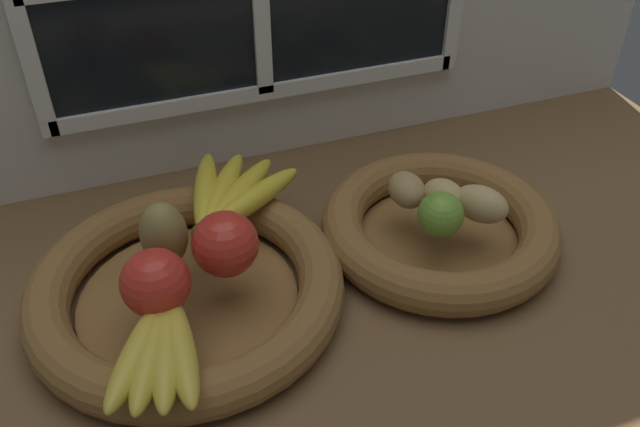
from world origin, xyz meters
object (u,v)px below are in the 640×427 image
banana_bunch_back (229,195)px  lime_near (441,215)px  fruit_bowl_right (439,227)px  potato_oblong (407,190)px  potato_small (481,204)px  apple_red_front (155,283)px  pear_brown (164,234)px  banana_bunch_front (160,346)px  fruit_bowl_left (187,288)px  apple_red_right (225,244)px  potato_large (444,196)px

banana_bunch_back → lime_near: lime_near is taller
fruit_bowl_right → potato_oblong: 7.23cm
banana_bunch_back → potato_small: bearing=-25.6°
apple_red_front → pear_brown: pear_brown is taller
apple_red_front → banana_bunch_front: size_ratio=0.44×
banana_bunch_back → potato_small: size_ratio=2.62×
potato_small → fruit_bowl_left: bearing=174.8°
apple_red_right → potato_oblong: apple_red_right is taller
banana_bunch_back → lime_near: (23.86, -15.23, 1.42)cm
apple_red_right → potato_oblong: bearing=10.3°
potato_small → fruit_bowl_right: bearing=135.0°
potato_small → lime_near: bearing=-173.3°
apple_red_right → fruit_bowl_left: bearing=162.0°
apple_red_front → lime_near: apple_red_front is taller
potato_small → lime_near: 6.41cm
banana_bunch_front → banana_bunch_back: (13.13, 23.47, -0.03)cm
banana_bunch_back → lime_near: 28.34cm
banana_bunch_back → apple_red_front: bearing=-126.6°
apple_red_right → potato_small: size_ratio=1.08×
fruit_bowl_right → potato_small: size_ratio=4.41×
lime_near → potato_large: bearing=56.3°
pear_brown → banana_bunch_back: size_ratio=0.45×
banana_bunch_front → lime_near: (36.99, 8.24, 1.39)cm
lime_near → banana_bunch_back: bearing=147.4°
lime_near → apple_red_right: bearing=174.5°
apple_red_right → potato_small: 33.64cm
banana_bunch_front → potato_large: potato_large is taller
banana_bunch_front → potato_small: (43.33, 8.98, 0.89)cm
fruit_bowl_left → apple_red_right: (5.09, -1.65, 7.01)cm
pear_brown → lime_near: size_ratio=1.46×
fruit_bowl_left → lime_near: 33.12cm
pear_brown → potato_large: bearing=-3.4°
potato_oblong → banana_bunch_back: bearing=160.8°
banana_bunch_front → pear_brown: bearing=77.5°
banana_bunch_back → apple_red_right: bearing=-104.9°
potato_large → potato_oblong: (-3.95, 3.07, -0.06)cm
fruit_bowl_right → pear_brown: 37.36cm
lime_near → apple_red_front: bearing=-178.3°
apple_red_right → potato_oblong: 26.57cm
apple_red_front → apple_red_right: apple_red_right is taller
pear_brown → lime_near: bearing=-10.8°
apple_red_front → banana_bunch_back: (12.12, 16.31, -2.34)cm
fruit_bowl_left → potato_small: size_ratio=5.28×
pear_brown → potato_small: pear_brown is taller
apple_red_right → banana_bunch_front: apple_red_right is taller
fruit_bowl_left → apple_red_front: bearing=-124.6°
fruit_bowl_left → lime_near: bearing=-7.5°
fruit_bowl_right → apple_red_right: 30.89cm
apple_red_right → banana_bunch_back: 13.28cm
apple_red_right → pear_brown: (-6.53, 3.84, 0.36)cm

